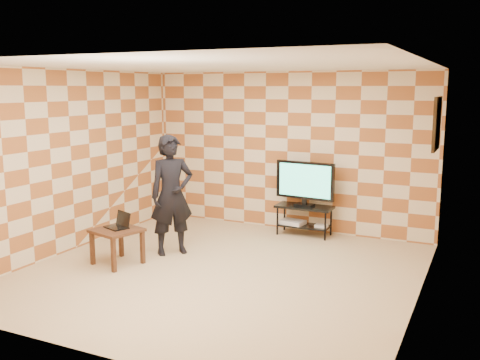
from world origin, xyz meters
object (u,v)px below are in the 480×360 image
object	(u,v)px
tv_stand	(304,214)
side_table	(117,235)
tv	(305,181)
person	(172,195)

from	to	relation	value
tv_stand	side_table	world-z (taller)	same
tv	person	size ratio (longest dim) A/B	0.58
tv	side_table	distance (m)	3.18
tv	side_table	xyz separation A→B (m)	(-1.87, -2.52, -0.50)
tv_stand	person	distance (m)	2.35
tv_stand	tv	distance (m)	0.54
tv	person	distance (m)	2.29
side_table	person	distance (m)	0.98
side_table	person	xyz separation A→B (m)	(0.43, 0.75, 0.47)
side_table	person	size ratio (longest dim) A/B	0.41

